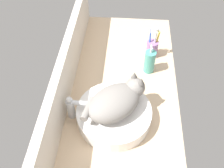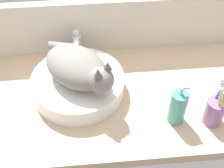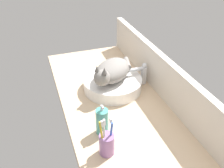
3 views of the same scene
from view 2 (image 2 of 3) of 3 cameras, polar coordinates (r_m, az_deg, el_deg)
name	(u,v)px [view 2 (image 2 of 3)]	position (r cm, az deg, el deg)	size (l,w,h in cm)	color
ground_plane	(113,97)	(117.25, 0.15, -2.34)	(136.31, 57.07, 4.00)	#D1B28E
backsplash_panel	(107,25)	(128.13, -1.00, 10.66)	(136.31, 3.60, 22.82)	silver
sink_basin	(78,84)	(114.72, -6.21, -0.07)	(33.75, 33.75, 6.90)	white
cat	(79,68)	(107.55, -6.06, 2.99)	(29.42, 29.92, 14.00)	gray
faucet	(77,44)	(125.74, -6.42, 7.20)	(3.60, 11.81, 13.60)	silver
soap_dispenser	(178,107)	(105.12, 11.93, -4.13)	(5.74, 5.74, 16.26)	teal
toothbrush_cup	(215,111)	(108.84, 18.31, -4.67)	(6.50, 6.50, 18.71)	#996BA8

